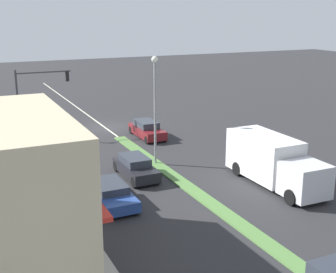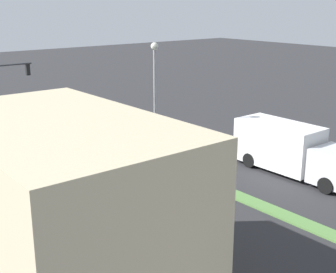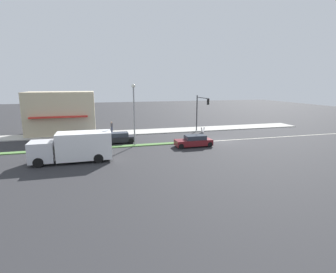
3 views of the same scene
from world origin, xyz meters
name	(u,v)px [view 1 (image 1 of 3)]	position (x,y,z in m)	size (l,w,h in m)	color
ground_plane	(199,196)	(0.00, 18.00, 0.00)	(160.00, 160.00, 0.00)	#2B2B2D
sidewalk_right	(43,228)	(9.00, 18.50, 0.06)	(4.00, 73.00, 0.12)	#B2AFA8
median_strip	(305,271)	(0.00, 27.00, 0.05)	(0.90, 46.00, 0.10)	#568442
lane_marking_center	(105,127)	(0.00, 0.00, 0.00)	(0.16, 60.00, 0.01)	beige
building_corner_store	(0,191)	(11.00, 21.03, 3.22)	(6.46, 9.64, 6.20)	#C6B793
traffic_signal_main	(35,91)	(6.12, 0.58, 3.90)	(4.59, 0.34, 5.60)	#333338
street_lamp	(155,97)	(0.00, 11.61, 4.78)	(0.44, 0.44, 7.37)	gray
pedestrian	(8,183)	(10.03, 13.77, 0.95)	(0.34, 0.34, 1.58)	#282D42
warning_aframe_sign	(37,130)	(6.11, 0.11, 0.43)	(0.45, 0.53, 0.84)	silver
delivery_truck	(273,161)	(-5.00, 18.14, 1.47)	(2.44, 7.50, 2.87)	silver
sedan_dark	(136,167)	(2.20, 13.50, 0.66)	(1.73, 4.23, 1.36)	black
coupe_blue	(110,193)	(5.00, 16.88, 0.60)	(1.86, 4.55, 1.19)	#284793
sedan_maroon	(147,130)	(-2.20, 4.76, 0.66)	(1.76, 4.45, 1.39)	maroon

